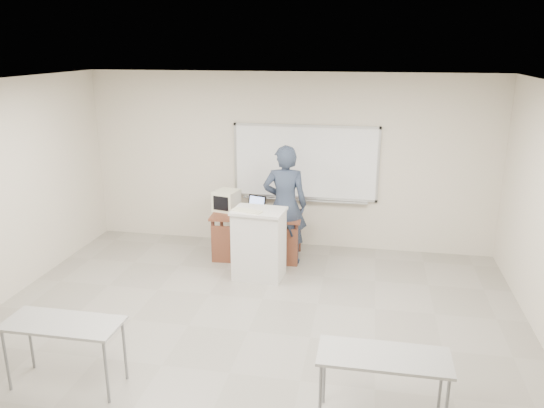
% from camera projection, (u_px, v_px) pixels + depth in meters
% --- Properties ---
extents(floor, '(7.00, 8.00, 0.01)m').
position_uv_depth(floor, '(229.00, 373.00, 5.76)').
color(floor, gray).
rests_on(floor, ground).
extents(whiteboard, '(2.48, 0.10, 1.31)m').
position_uv_depth(whiteboard, '(305.00, 163.00, 9.01)').
color(whiteboard, white).
rests_on(whiteboard, floor).
extents(student_desks, '(4.40, 2.20, 0.73)m').
position_uv_depth(student_desks, '(184.00, 399.00, 4.30)').
color(student_desks, gray).
rests_on(student_desks, floor).
extents(instructor_desk, '(1.47, 0.74, 0.75)m').
position_uv_depth(instructor_desk, '(256.00, 227.00, 8.67)').
color(instructor_desk, brown).
rests_on(instructor_desk, floor).
extents(podium, '(0.77, 0.56, 1.08)m').
position_uv_depth(podium, '(259.00, 244.00, 7.99)').
color(podium, silver).
rests_on(podium, floor).
extents(crt_monitor, '(0.37, 0.41, 0.35)m').
position_uv_depth(crt_monitor, '(227.00, 200.00, 8.89)').
color(crt_monitor, beige).
rests_on(crt_monitor, instructor_desk).
extents(laptop, '(0.33, 0.30, 0.24)m').
position_uv_depth(laptop, '(253.00, 207.00, 8.87)').
color(laptop, black).
rests_on(laptop, instructor_desk).
extents(mouse, '(0.12, 0.09, 0.04)m').
position_uv_depth(mouse, '(267.00, 217.00, 8.49)').
color(mouse, '#A0A3A6').
rests_on(mouse, instructor_desk).
extents(keyboard, '(0.48, 0.27, 0.03)m').
position_uv_depth(keyboard, '(247.00, 211.00, 7.75)').
color(keyboard, beige).
rests_on(keyboard, podium).
extents(presenter, '(0.75, 0.53, 1.94)m').
position_uv_depth(presenter, '(285.00, 205.00, 8.44)').
color(presenter, black).
rests_on(presenter, floor).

